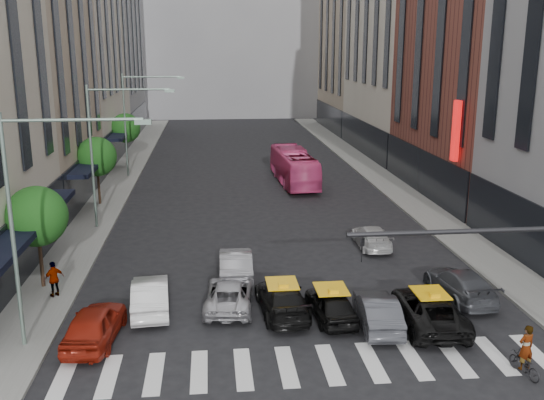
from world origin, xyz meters
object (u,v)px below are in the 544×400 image
object	(u,v)px
streetlamp_mid	(106,138)
bus	(294,167)
streetlamp_near	(36,200)
taxi_left	(282,299)
car_red	(95,324)
pedestrian_far	(54,279)
motorcycle	(524,365)
streetlamp_far	(135,111)
car_white_front	(150,295)
taxi_center	(331,304)

from	to	relation	value
streetlamp_mid	bus	bearing A→B (deg)	41.13
streetlamp_near	taxi_left	xyz separation A→B (m)	(9.41, 2.05, -5.21)
taxi_left	car_red	bearing A→B (deg)	9.74
taxi_left	pedestrian_far	world-z (taller)	pedestrian_far
motorcycle	streetlamp_far	bearing A→B (deg)	-76.13
bus	pedestrian_far	bearing A→B (deg)	55.07
streetlamp_near	bus	world-z (taller)	streetlamp_near
pedestrian_far	streetlamp_near	bearing A→B (deg)	60.48
streetlamp_mid	streetlamp_near	bearing A→B (deg)	-90.00
car_red	taxi_left	world-z (taller)	car_red
streetlamp_far	car_white_front	size ratio (longest dim) A/B	2.00
taxi_left	bus	bearing A→B (deg)	-102.78
streetlamp_near	streetlamp_far	xyz separation A→B (m)	(0.00, 32.00, 0.00)
streetlamp_near	car_red	xyz separation A→B (m)	(1.72, 0.21, -5.15)
car_white_front	taxi_center	xyz separation A→B (m)	(7.79, -1.63, -0.07)
streetlamp_mid	streetlamp_far	bearing A→B (deg)	90.00
motorcycle	streetlamp_mid	bearing A→B (deg)	-60.88
streetlamp_far	motorcycle	distance (m)	40.32
car_red	motorcycle	distance (m)	16.22
car_white_front	motorcycle	xyz separation A→B (m)	(13.74, -6.90, -0.33)
streetlamp_near	taxi_left	distance (m)	10.95
bus	motorcycle	bearing A→B (deg)	93.95
car_white_front	taxi_left	bearing A→B (deg)	166.69
car_white_front	motorcycle	world-z (taller)	car_white_front
streetlamp_mid	streetlamp_far	xyz separation A→B (m)	(0.00, 16.00, 0.00)
pedestrian_far	car_white_front	bearing A→B (deg)	118.63
streetlamp_mid	taxi_center	size ratio (longest dim) A/B	2.27
taxi_left	streetlamp_near	bearing A→B (deg)	8.57
streetlamp_mid	car_white_front	xyz separation A→B (m)	(3.65, -13.06, -5.16)
taxi_center	streetlamp_mid	bearing A→B (deg)	-57.22
streetlamp_near	car_white_front	xyz separation A→B (m)	(3.65, 2.94, -5.16)
streetlamp_mid	car_white_front	size ratio (longest dim) A/B	2.00
taxi_left	streetlamp_far	bearing A→B (deg)	-76.29
motorcycle	pedestrian_far	world-z (taller)	pedestrian_far
streetlamp_far	bus	bearing A→B (deg)	-17.26
taxi_center	pedestrian_far	size ratio (longest dim) A/B	2.35
motorcycle	pedestrian_far	size ratio (longest dim) A/B	0.93
streetlamp_far	bus	size ratio (longest dim) A/B	0.86
car_white_front	motorcycle	size ratio (longest dim) A/B	2.85
streetlamp_mid	streetlamp_far	size ratio (longest dim) A/B	1.00
streetlamp_mid	taxi_center	xyz separation A→B (m)	(11.44, -14.69, -5.23)
streetlamp_far	motorcycle	xyz separation A→B (m)	(17.39, -35.96, -5.49)
streetlamp_mid	taxi_center	distance (m)	19.34
streetlamp_mid	taxi_center	world-z (taller)	streetlamp_mid
car_white_front	taxi_center	size ratio (longest dim) A/B	1.13
car_red	pedestrian_far	xyz separation A→B (m)	(-2.60, 4.49, 0.24)
taxi_center	motorcycle	world-z (taller)	taxi_center
bus	motorcycle	size ratio (longest dim) A/B	6.65
taxi_left	motorcycle	bearing A→B (deg)	139.22
car_red	bus	distance (m)	30.01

